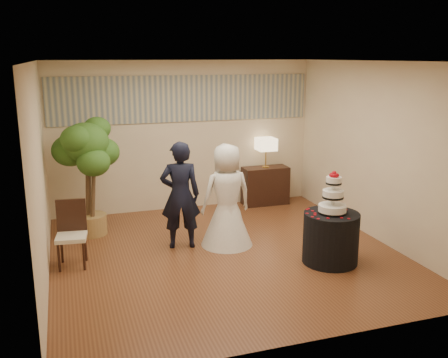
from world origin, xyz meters
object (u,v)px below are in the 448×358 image
object	(u,v)px
bride	(227,195)
side_chair	(71,235)
wedding_cake	(333,192)
ficus_tree	(88,177)
groom	(180,195)
console	(265,186)
table_lamp	(266,153)
cake_table	(331,238)

from	to	relation	value
bride	side_chair	size ratio (longest dim) A/B	1.73
wedding_cake	ficus_tree	distance (m)	3.88
groom	ficus_tree	distance (m)	1.64
bride	console	size ratio (longest dim) A/B	1.78
ficus_tree	wedding_cake	bearing A→B (deg)	-35.34
groom	bride	bearing A→B (deg)	178.68
table_lamp	bride	bearing A→B (deg)	-127.35
cake_table	console	size ratio (longest dim) A/B	0.87
bride	console	bearing A→B (deg)	-130.71
wedding_cake	bride	bearing A→B (deg)	136.76
cake_table	wedding_cake	distance (m)	0.67
groom	side_chair	size ratio (longest dim) A/B	1.78
console	side_chair	bearing A→B (deg)	-151.81
groom	wedding_cake	distance (m)	2.26
console	groom	bearing A→B (deg)	-140.61
console	table_lamp	world-z (taller)	table_lamp
bride	ficus_tree	xyz separation A→B (m)	(-1.99, 1.14, 0.18)
groom	ficus_tree	world-z (taller)	ficus_tree
wedding_cake	console	world-z (taller)	wedding_cake
cake_table	ficus_tree	bearing A→B (deg)	144.66
groom	ficus_tree	xyz separation A→B (m)	(-1.29, 1.00, 0.15)
bride	side_chair	world-z (taller)	bride
console	ficus_tree	distance (m)	3.54
cake_table	side_chair	bearing A→B (deg)	164.20
bride	cake_table	world-z (taller)	bride
wedding_cake	side_chair	xyz separation A→B (m)	(-3.49, 0.99, -0.57)
cake_table	side_chair	xyz separation A→B (m)	(-3.49, 0.99, 0.10)
cake_table	ficus_tree	size ratio (longest dim) A/B	0.40
wedding_cake	side_chair	distance (m)	3.67
bride	wedding_cake	world-z (taller)	bride
bride	side_chair	bearing A→B (deg)	-0.31
ficus_tree	side_chair	size ratio (longest dim) A/B	2.11
bride	wedding_cake	bearing A→B (deg)	133.40
console	side_chair	distance (m)	4.23
cake_table	wedding_cake	size ratio (longest dim) A/B	1.29
groom	bride	world-z (taller)	groom
groom	table_lamp	distance (m)	2.75
groom	cake_table	distance (m)	2.30
table_lamp	ficus_tree	distance (m)	3.49
wedding_cake	table_lamp	distance (m)	2.99
cake_table	side_chair	size ratio (longest dim) A/B	0.84
groom	table_lamp	bearing A→B (deg)	-131.26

